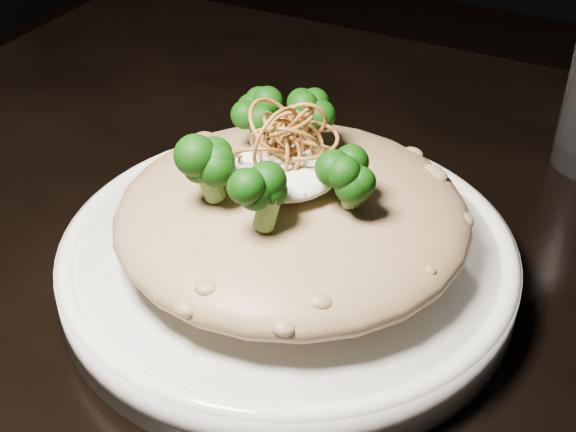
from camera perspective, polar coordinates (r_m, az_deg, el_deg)
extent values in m
cube|color=black|center=(0.58, 9.10, -6.67)|extent=(1.10, 0.80, 0.04)
cylinder|color=black|center=(1.22, -8.74, -3.41)|extent=(0.05, 0.05, 0.71)
cylinder|color=white|center=(0.55, 0.00, -3.29)|extent=(0.31, 0.31, 0.03)
ellipsoid|color=brown|center=(0.53, 0.28, 0.11)|extent=(0.23, 0.23, 0.05)
ellipsoid|color=white|center=(0.50, -0.19, 3.28)|extent=(0.07, 0.07, 0.02)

